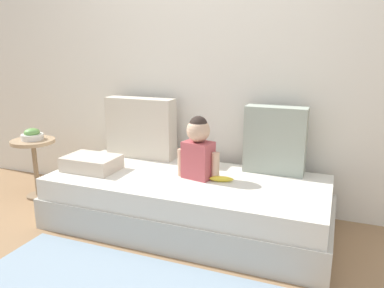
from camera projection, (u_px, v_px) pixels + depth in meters
name	position (u px, v px, depth m)	size (l,w,h in m)	color
ground_plane	(187.00, 226.00, 2.82)	(12.00, 12.00, 0.00)	#93704C
back_wall	(214.00, 51.00, 3.02)	(5.23, 0.10, 2.52)	silver
couch	(187.00, 202.00, 2.77)	(2.03, 0.89, 0.38)	beige
throw_pillow_left	(141.00, 128.00, 3.17)	(0.59, 0.16, 0.50)	beige
throw_pillow_right	(275.00, 140.00, 2.77)	(0.44, 0.16, 0.49)	#99A393
toddler	(198.00, 147.00, 2.65)	(0.31, 0.18, 0.45)	#B24C51
banana	(222.00, 179.00, 2.63)	(0.17, 0.04, 0.04)	yellow
folded_blanket	(92.00, 163.00, 2.87)	(0.40, 0.28, 0.11)	beige
side_table	(34.00, 154.00, 3.27)	(0.37, 0.37, 0.52)	tan
fruit_bowl	(32.00, 135.00, 3.22)	(0.18, 0.18, 0.10)	silver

